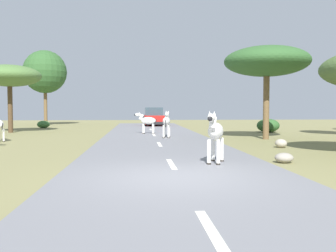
{
  "coord_description": "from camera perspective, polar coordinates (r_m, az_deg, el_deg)",
  "views": [
    {
      "loc": [
        -0.89,
        -8.73,
        1.7
      ],
      "look_at": [
        0.53,
        8.56,
        0.86
      ],
      "focal_mm": 39.12,
      "sensor_mm": 36.0,
      "label": 1
    }
  ],
  "objects": [
    {
      "name": "ground_plane",
      "position": [
        8.94,
        1.13,
        -8.2
      ],
      "size": [
        90.0,
        90.0,
        0.0
      ],
      "primitive_type": "plane",
      "color": "olive"
    },
    {
      "name": "road",
      "position": [
        8.94,
        1.7,
        -8.04
      ],
      "size": [
        6.0,
        64.0,
        0.05
      ],
      "primitive_type": "cube",
      "color": "slate",
      "rests_on": "ground_plane"
    },
    {
      "name": "lane_markings",
      "position": [
        7.96,
        2.51,
        -9.18
      ],
      "size": [
        0.16,
        56.0,
        0.01
      ],
      "color": "silver",
      "rests_on": "road"
    },
    {
      "name": "zebra_0",
      "position": [
        11.03,
        7.36,
        -0.96
      ],
      "size": [
        0.87,
        1.59,
        1.57
      ],
      "rotation": [
        0.0,
        0.0,
        2.77
      ],
      "color": "silver",
      "rests_on": "road"
    },
    {
      "name": "zebra_1",
      "position": [
        20.64,
        -0.23,
        0.7
      ],
      "size": [
        0.58,
        1.61,
        1.52
      ],
      "rotation": [
        0.0,
        0.0,
        6.13
      ],
      "color": "silver",
      "rests_on": "road"
    },
    {
      "name": "zebra_2",
      "position": [
        23.77,
        -3.27,
        0.8
      ],
      "size": [
        1.47,
        0.61,
        1.41
      ],
      "rotation": [
        0.0,
        0.0,
        1.33
      ],
      "color": "silver",
      "rests_on": "road"
    },
    {
      "name": "car_0",
      "position": [
        35.45,
        -2.23,
        1.38
      ],
      "size": [
        2.08,
        4.37,
        1.74
      ],
      "rotation": [
        0.0,
        0.0,
        3.16
      ],
      "color": "red",
      "rests_on": "road"
    },
    {
      "name": "tree_4",
      "position": [
        27.97,
        -23.45,
        7.13
      ],
      "size": [
        4.28,
        4.28,
        4.72
      ],
      "color": "#4C3823",
      "rests_on": "ground_plane"
    },
    {
      "name": "tree_5",
      "position": [
        20.97,
        15.13,
        9.61
      ],
      "size": [
        4.64,
        4.64,
        5.08
      ],
      "color": "brown",
      "rests_on": "ground_plane"
    },
    {
      "name": "tree_6",
      "position": [
        39.01,
        -18.62,
        7.98
      ],
      "size": [
        4.28,
        4.28,
        7.5
      ],
      "color": "brown",
      "rests_on": "ground_plane"
    },
    {
      "name": "bush_0",
      "position": [
        26.95,
        15.33,
        0.07
      ],
      "size": [
        1.6,
        1.44,
        0.96
      ],
      "primitive_type": "ellipsoid",
      "color": "#2D5628",
      "rests_on": "ground_plane"
    },
    {
      "name": "bush_4",
      "position": [
        33.37,
        -18.84,
        0.24
      ],
      "size": [
        1.06,
        0.96,
        0.64
      ],
      "primitive_type": "ellipsoid",
      "color": "#386633",
      "rests_on": "ground_plane"
    },
    {
      "name": "rock_0",
      "position": [
        12.0,
        17.63,
        -4.75
      ],
      "size": [
        0.57,
        0.53,
        0.32
      ],
      "primitive_type": "ellipsoid",
      "color": "gray",
      "rests_on": "ground_plane"
    },
    {
      "name": "rock_1",
      "position": [
        16.55,
        17.19,
        -2.6
      ],
      "size": [
        0.5,
        0.54,
        0.38
      ],
      "primitive_type": "ellipsoid",
      "color": "#A89E8C",
      "rests_on": "ground_plane"
    }
  ]
}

